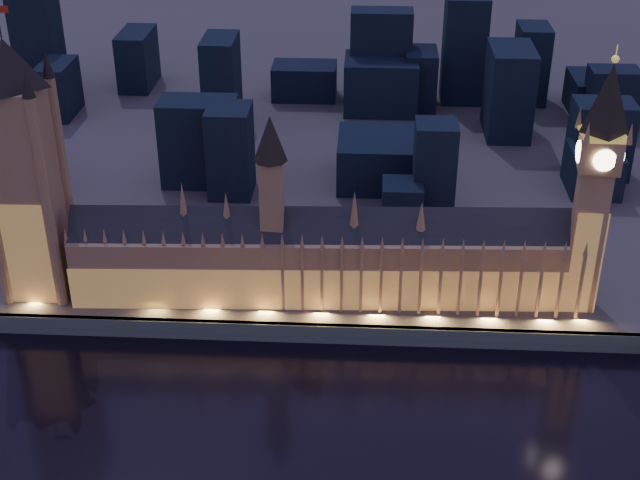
{
  "coord_description": "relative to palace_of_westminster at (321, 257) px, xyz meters",
  "views": [
    {
      "loc": [
        21.77,
        -245.82,
        204.14
      ],
      "look_at": [
        5.0,
        55.0,
        38.0
      ],
      "focal_mm": 50.0,
      "sensor_mm": 36.0,
      "label": 1
    }
  ],
  "objects": [
    {
      "name": "embankment_wall",
      "position": [
        -5.05,
        -20.74,
        -22.37
      ],
      "size": [
        2000.0,
        2.5,
        8.0
      ],
      "primitive_type": "cube",
      "color": "#425355",
      "rests_on": "ground"
    },
    {
      "name": "ground_plane",
      "position": [
        -5.05,
        -61.74,
        -26.37
      ],
      "size": [
        2000.0,
        2000.0,
        0.0
      ],
      "primitive_type": "plane",
      "color": "black",
      "rests_on": "ground"
    },
    {
      "name": "city_backdrop",
      "position": [
        32.42,
        184.86,
        3.83
      ],
      "size": [
        484.7,
        215.63,
        73.56
      ],
      "color": "black",
      "rests_on": "north_bank"
    },
    {
      "name": "elizabeth_tower",
      "position": [
        102.95,
        0.18,
        40.97
      ],
      "size": [
        18.0,
        18.0,
        106.51
      ],
      "color": "#9E6D4A",
      "rests_on": "north_bank"
    },
    {
      "name": "palace_of_westminster",
      "position": [
        0.0,
        0.0,
        0.0
      ],
      "size": [
        202.0,
        28.45,
        78.0
      ],
      "color": "#9E6D4A",
      "rests_on": "north_bank"
    },
    {
      "name": "north_bank",
      "position": [
        -5.05,
        458.26,
        -22.37
      ],
      "size": [
        2000.0,
        960.0,
        8.0
      ],
      "primitive_type": "cube",
      "color": "#3C4238",
      "rests_on": "ground"
    },
    {
      "name": "victoria_tower",
      "position": [
        -115.05,
        0.18,
        39.77
      ],
      "size": [
        31.68,
        31.68,
        117.33
      ],
      "color": "#9E6D4A",
      "rests_on": "north_bank"
    }
  ]
}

